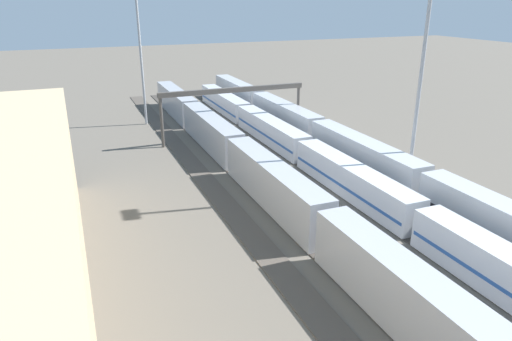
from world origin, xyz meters
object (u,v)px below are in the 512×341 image
object	(u,v)px
train_on_track_3	(237,154)
light_mast_1	(137,14)
signal_gantry	(233,96)
light_mast_0	(428,19)
train_on_track_1	(342,174)
train_on_track_0	(363,158)

from	to	relation	value
train_on_track_3	light_mast_1	size ratio (longest dim) A/B	2.97
train_on_track_3	signal_gantry	size ratio (longest dim) A/B	3.82
light_mast_1	signal_gantry	distance (m)	23.53
light_mast_0	signal_gantry	size ratio (longest dim) A/B	1.32
light_mast_0	train_on_track_1	bearing A→B (deg)	65.51
train_on_track_3	train_on_track_0	world-z (taller)	same
train_on_track_0	light_mast_1	distance (m)	48.02
light_mast_1	train_on_track_3	bearing A→B (deg)	-167.13
train_on_track_0	train_on_track_3	bearing A→B (deg)	62.41
train_on_track_1	light_mast_0	distance (m)	20.13
train_on_track_1	train_on_track_0	world-z (taller)	train_on_track_0
signal_gantry	train_on_track_0	bearing A→B (deg)	-156.64
train_on_track_3	light_mast_1	xyz separation A→B (m)	(31.07, 7.10, 17.41)
train_on_track_1	light_mast_1	size ratio (longest dim) A/B	3.57
train_on_track_1	light_mast_1	world-z (taller)	light_mast_1
light_mast_1	train_on_track_1	bearing A→B (deg)	-157.83
light_mast_1	signal_gantry	bearing A→B (deg)	-142.48
light_mast_1	light_mast_0	bearing A→B (deg)	-151.57
train_on_track_1	signal_gantry	size ratio (longest dim) A/B	4.59
train_on_track_0	signal_gantry	distance (m)	25.67
train_on_track_1	light_mast_0	size ratio (longest dim) A/B	3.49
train_on_track_1	light_mast_0	world-z (taller)	light_mast_0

